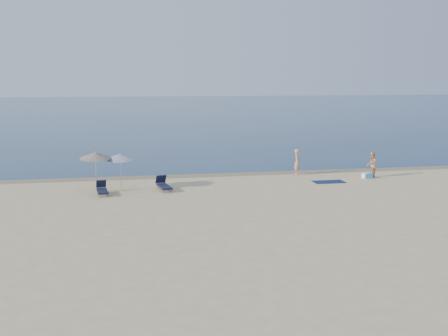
# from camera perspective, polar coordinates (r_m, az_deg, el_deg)

# --- Properties ---
(ground) EXTENTS (160.00, 160.00, 0.00)m
(ground) POSITION_cam_1_polar(r_m,az_deg,el_deg) (20.36, 18.12, -9.57)
(ground) COLOR beige
(ground) RESTS_ON ground
(sea) EXTENTS (240.00, 160.00, 0.01)m
(sea) POSITION_cam_1_polar(r_m,az_deg,el_deg) (117.33, -6.38, 5.98)
(sea) COLOR #0C294C
(sea) RESTS_ON ground
(wet_sand_strip) EXTENTS (240.00, 1.60, 0.00)m
(wet_sand_strip) POSITION_cam_1_polar(r_m,az_deg,el_deg) (37.96, 3.80, -0.54)
(wet_sand_strip) COLOR #847254
(wet_sand_strip) RESTS_ON ground
(person_left) EXTENTS (0.64, 0.74, 1.72)m
(person_left) POSITION_cam_1_polar(r_m,az_deg,el_deg) (37.45, 7.46, 0.60)
(person_left) COLOR tan
(person_left) RESTS_ON ground
(person_right) EXTENTS (0.94, 1.01, 1.66)m
(person_right) POSITION_cam_1_polar(r_m,az_deg,el_deg) (37.51, 14.77, 0.34)
(person_right) COLOR tan
(person_right) RESTS_ON ground
(beach_towel) EXTENTS (1.93, 1.08, 0.03)m
(beach_towel) POSITION_cam_1_polar(r_m,az_deg,el_deg) (35.30, 10.59, -1.39)
(beach_towel) COLOR #0D1A44
(beach_towel) RESTS_ON ground
(white_bag) EXTENTS (0.45, 0.42, 0.32)m
(white_bag) POSITION_cam_1_polar(r_m,az_deg,el_deg) (37.20, 14.16, -0.75)
(white_bag) COLOR white
(white_bag) RESTS_ON ground
(blue_cooler) EXTENTS (0.49, 0.41, 0.30)m
(blue_cooler) POSITION_cam_1_polar(r_m,az_deg,el_deg) (37.18, 14.54, -0.79)
(blue_cooler) COLOR #1E67A7
(blue_cooler) RESTS_ON ground
(umbrella_near) EXTENTS (1.97, 1.99, 2.25)m
(umbrella_near) POSITION_cam_1_polar(r_m,az_deg,el_deg) (32.46, -10.46, 1.17)
(umbrella_near) COLOR silver
(umbrella_near) RESTS_ON ground
(umbrella_far) EXTENTS (1.91, 1.94, 2.37)m
(umbrella_far) POSITION_cam_1_polar(r_m,az_deg,el_deg) (32.28, -12.93, 1.25)
(umbrella_far) COLOR silver
(umbrella_far) RESTS_ON ground
(lounger_left) EXTENTS (0.70, 1.71, 0.73)m
(lounger_left) POSITION_cam_1_polar(r_m,az_deg,el_deg) (31.69, -12.28, -2.18)
(lounger_left) COLOR #131A35
(lounger_left) RESTS_ON ground
(lounger_right) EXTENTS (0.86, 1.86, 0.79)m
(lounger_right) POSITION_cam_1_polar(r_m,az_deg,el_deg) (32.36, -6.14, -1.75)
(lounger_right) COLOR #141737
(lounger_right) RESTS_ON ground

